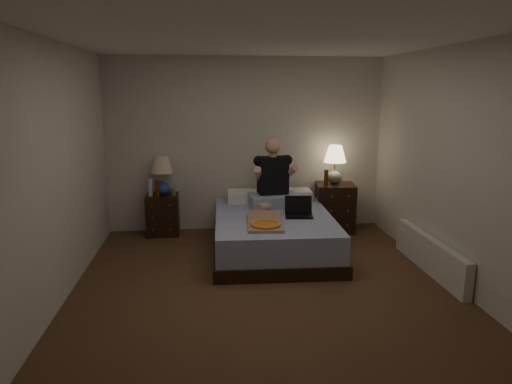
{
  "coord_description": "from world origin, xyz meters",
  "views": [
    {
      "loc": [
        -0.57,
        -4.35,
        2.04
      ],
      "look_at": [
        0.0,
        0.9,
        0.85
      ],
      "focal_mm": 32.0,
      "sensor_mm": 36.0,
      "label": 1
    }
  ],
  "objects": [
    {
      "name": "laptop",
      "position": [
        0.56,
        1.05,
        0.61
      ],
      "size": [
        0.37,
        0.32,
        0.24
      ],
      "primitive_type": null,
      "rotation": [
        0.0,
        0.0,
        -0.11
      ],
      "color": "black",
      "rests_on": "bed"
    },
    {
      "name": "water_bottle",
      "position": [
        -1.36,
        2.0,
        0.71
      ],
      "size": [
        0.07,
        0.07,
        0.25
      ],
      "primitive_type": "cylinder",
      "color": "silver",
      "rests_on": "nightstand_left"
    },
    {
      "name": "wall_right",
      "position": [
        2.0,
        0.0,
        1.25
      ],
      "size": [
        0.0,
        4.5,
        2.5
      ],
      "primitive_type": "cube",
      "rotation": [
        1.57,
        0.0,
        -1.57
      ],
      "color": "silver",
      "rests_on": "ground"
    },
    {
      "name": "wall_front",
      "position": [
        0.0,
        -2.25,
        1.25
      ],
      "size": [
        4.0,
        0.0,
        2.5
      ],
      "primitive_type": "cube",
      "rotation": [
        -1.57,
        0.0,
        0.0
      ],
      "color": "silver",
      "rests_on": "ground"
    },
    {
      "name": "beer_bottle_right",
      "position": [
        1.1,
        1.84,
        0.82
      ],
      "size": [
        0.06,
        0.06,
        0.23
      ],
      "primitive_type": "cylinder",
      "color": "#532A0B",
      "rests_on": "nightstand_right"
    },
    {
      "name": "bed",
      "position": [
        0.25,
        1.17,
        0.24
      ],
      "size": [
        1.52,
        1.99,
        0.49
      ],
      "primitive_type": "cube",
      "rotation": [
        0.0,
        0.0,
        -0.03
      ],
      "color": "#5868B1",
      "rests_on": "floor"
    },
    {
      "name": "nightstand_right",
      "position": [
        1.28,
        1.95,
        0.35
      ],
      "size": [
        0.59,
        0.55,
        0.7
      ],
      "primitive_type": "cube",
      "rotation": [
        0.0,
        0.0,
        -0.12
      ],
      "color": "black",
      "rests_on": "floor"
    },
    {
      "name": "wall_left",
      "position": [
        -2.0,
        0.0,
        1.25
      ],
      "size": [
        0.0,
        4.5,
        2.5
      ],
      "primitive_type": "cube",
      "rotation": [
        1.57,
        0.0,
        1.57
      ],
      "color": "silver",
      "rests_on": "ground"
    },
    {
      "name": "lamp_left",
      "position": [
        -1.2,
        2.05,
        0.86
      ],
      "size": [
        0.36,
        0.36,
        0.56
      ],
      "primitive_type": null,
      "rotation": [
        0.0,
        0.0,
        0.12
      ],
      "color": "#284194",
      "rests_on": "nightstand_left"
    },
    {
      "name": "floor",
      "position": [
        0.0,
        0.0,
        0.0
      ],
      "size": [
        4.0,
        4.5,
        0.0
      ],
      "primitive_type": "cube",
      "color": "brown",
      "rests_on": "ground"
    },
    {
      "name": "pizza_box",
      "position": [
        0.08,
        0.61,
        0.53
      ],
      "size": [
        0.46,
        0.79,
        0.08
      ],
      "primitive_type": null,
      "rotation": [
        0.0,
        0.0,
        -0.08
      ],
      "color": "tan",
      "rests_on": "bed"
    },
    {
      "name": "lamp_right",
      "position": [
        1.26,
        1.97,
        0.98
      ],
      "size": [
        0.36,
        0.36,
        0.56
      ],
      "primitive_type": null,
      "rotation": [
        0.0,
        0.0,
        0.13
      ],
      "color": "gray",
      "rests_on": "nightstand_right"
    },
    {
      "name": "ceiling",
      "position": [
        0.0,
        0.0,
        2.5
      ],
      "size": [
        4.0,
        4.5,
        0.0
      ],
      "primitive_type": "cube",
      "rotation": [
        3.14,
        0.0,
        0.0
      ],
      "color": "white",
      "rests_on": "ground"
    },
    {
      "name": "beer_bottle_left",
      "position": [
        -1.27,
        1.94,
        0.7
      ],
      "size": [
        0.06,
        0.06,
        0.23
      ],
      "primitive_type": "cylinder",
      "color": "#502A0B",
      "rests_on": "nightstand_left"
    },
    {
      "name": "nightstand_left",
      "position": [
        -1.22,
        2.05,
        0.29
      ],
      "size": [
        0.45,
        0.41,
        0.58
      ],
      "primitive_type": "cube",
      "rotation": [
        0.0,
        0.0,
        0.01
      ],
      "color": "black",
      "rests_on": "floor"
    },
    {
      "name": "wall_back",
      "position": [
        0.0,
        2.25,
        1.25
      ],
      "size": [
        4.0,
        0.0,
        2.5
      ],
      "primitive_type": "cube",
      "rotation": [
        1.57,
        0.0,
        0.0
      ],
      "color": "silver",
      "rests_on": "ground"
    },
    {
      "name": "soda_can",
      "position": [
        -1.05,
        2.01,
        0.63
      ],
      "size": [
        0.07,
        0.07,
        0.1
      ],
      "primitive_type": "cylinder",
      "color": "#A4A49F",
      "rests_on": "nightstand_left"
    },
    {
      "name": "person",
      "position": [
        0.32,
        1.62,
        0.95
      ],
      "size": [
        0.71,
        0.59,
        0.93
      ],
      "primitive_type": null,
      "rotation": [
        0.0,
        0.0,
        0.1
      ],
      "color": "black",
      "rests_on": "bed"
    },
    {
      "name": "radiator",
      "position": [
        1.93,
        0.31,
        0.2
      ],
      "size": [
        0.1,
        1.6,
        0.4
      ],
      "primitive_type": "cube",
      "color": "silver",
      "rests_on": "floor"
    }
  ]
}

